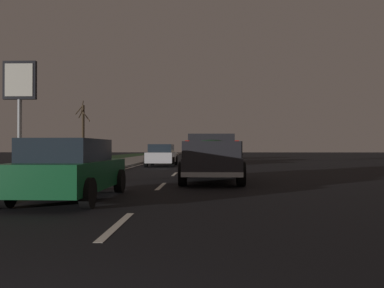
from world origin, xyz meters
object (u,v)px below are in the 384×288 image
(sedan_silver, at_px, (206,153))
(traffic_cone_near, at_px, (27,187))
(sedan_tan, at_px, (205,152))
(sedan_green, at_px, (70,169))
(pickup_truck, at_px, (211,156))
(sedan_white, at_px, (162,155))
(bare_tree_far, at_px, (83,130))
(gas_price_sign, at_px, (20,89))

(sedan_silver, height_order, traffic_cone_near, sedan_silver)
(sedan_tan, distance_m, sedan_green, 33.67)
(sedan_green, relative_size, traffic_cone_near, 7.61)
(pickup_truck, xyz_separation_m, sedan_white, (12.04, 3.29, -0.20))
(pickup_truck, height_order, sedan_green, pickup_truck)
(sedan_white, xyz_separation_m, traffic_cone_near, (-17.24, 1.60, -0.50))
(bare_tree_far, bearing_deg, pickup_truck, -151.81)
(sedan_green, bearing_deg, pickup_truck, -34.06)
(sedan_tan, xyz_separation_m, sedan_green, (-33.49, 3.50, 0.00))
(sedan_silver, distance_m, gas_price_sign, 16.89)
(pickup_truck, height_order, traffic_cone_near, pickup_truck)
(pickup_truck, distance_m, bare_tree_far, 26.60)
(sedan_tan, height_order, sedan_green, same)
(sedan_silver, distance_m, bare_tree_far, 13.33)
(sedan_tan, distance_m, traffic_cone_near, 33.60)
(sedan_silver, bearing_deg, sedan_green, 171.76)
(sedan_tan, xyz_separation_m, bare_tree_far, (-4.68, 12.36, 2.26))
(sedan_green, distance_m, gas_price_sign, 14.52)
(sedan_white, bearing_deg, sedan_tan, -11.04)
(sedan_tan, xyz_separation_m, sedan_silver, (-9.01, -0.04, 0.00))
(sedan_tan, height_order, gas_price_sign, gas_price_sign)
(sedan_white, xyz_separation_m, gas_price_sign, (-5.45, 7.55, 3.89))
(traffic_cone_near, bearing_deg, bare_tree_far, 14.96)
(sedan_green, xyz_separation_m, traffic_cone_near, (0.22, 1.22, -0.50))
(pickup_truck, xyz_separation_m, gas_price_sign, (6.59, 10.84, 3.69))
(sedan_white, bearing_deg, gas_price_sign, 125.83)
(pickup_truck, bearing_deg, traffic_cone_near, 136.76)
(sedan_tan, bearing_deg, sedan_silver, -179.73)
(sedan_tan, relative_size, traffic_cone_near, 7.62)
(sedan_green, relative_size, sedan_silver, 1.00)
(sedan_white, bearing_deg, sedan_silver, -24.31)
(sedan_white, distance_m, sedan_silver, 7.69)
(pickup_truck, relative_size, traffic_cone_near, 9.38)
(pickup_truck, bearing_deg, sedan_green, 145.94)
(sedan_white, height_order, gas_price_sign, gas_price_sign)
(sedan_tan, relative_size, bare_tree_far, 0.73)
(sedan_green, height_order, bare_tree_far, bare_tree_far)
(bare_tree_far, bearing_deg, sedan_green, -162.91)
(pickup_truck, distance_m, traffic_cone_near, 7.18)
(sedan_tan, height_order, bare_tree_far, bare_tree_far)
(traffic_cone_near, bearing_deg, gas_price_sign, 26.79)
(sedan_white, bearing_deg, traffic_cone_near, 174.70)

